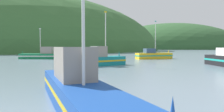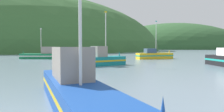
% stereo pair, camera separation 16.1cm
% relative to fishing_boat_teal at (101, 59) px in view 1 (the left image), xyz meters
% --- Properties ---
extents(hill_far_right, '(155.65, 124.52, 58.73)m').
position_rel_fishing_boat_teal_xyz_m(hill_far_right, '(83.37, 204.31, -0.83)').
color(hill_far_right, '#2D562D').
rests_on(hill_far_right, ground).
extents(hill_far_center, '(211.62, 169.30, 76.39)m').
position_rel_fishing_boat_teal_xyz_m(hill_far_center, '(-66.64, 118.80, -0.83)').
color(hill_far_center, '#386633').
rests_on(hill_far_center, ground).
extents(fishing_boat_teal, '(6.81, 5.51, 7.35)m').
position_rel_fishing_boat_teal_xyz_m(fishing_boat_teal, '(0.00, 0.00, 0.00)').
color(fishing_boat_teal, '#147F84').
rests_on(fishing_boat_teal, ground).
extents(fishing_boat_yellow, '(8.07, 3.95, 7.95)m').
position_rel_fishing_boat_teal_xyz_m(fishing_boat_yellow, '(11.02, 14.61, -0.05)').
color(fishing_boat_yellow, gold).
rests_on(fishing_boat_yellow, ground).
extents(fishing_boat_green, '(9.45, 2.94, 6.39)m').
position_rel_fishing_boat_teal_xyz_m(fishing_boat_green, '(-11.96, 15.99, -0.03)').
color(fishing_boat_green, '#197A47').
rests_on(fishing_boat_green, ground).
extents(fishing_boat_blue, '(5.41, 10.99, 7.75)m').
position_rel_fishing_boat_teal_xyz_m(fishing_boat_blue, '(-0.89, -19.62, -0.04)').
color(fishing_boat_blue, '#19479E').
rests_on(fishing_boat_blue, ground).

